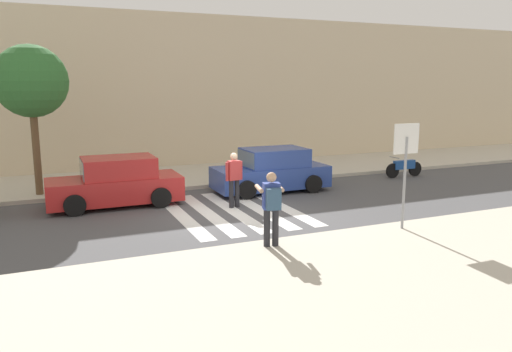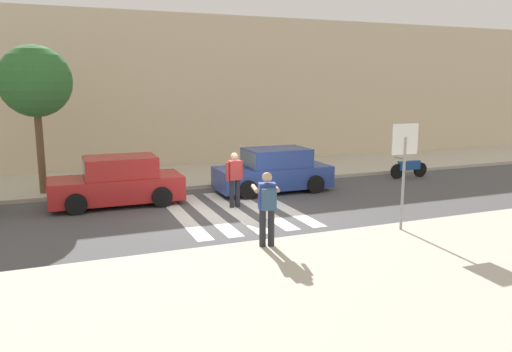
% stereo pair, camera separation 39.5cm
% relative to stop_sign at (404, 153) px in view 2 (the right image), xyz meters
% --- Properties ---
extents(ground_plane, '(120.00, 120.00, 0.00)m').
position_rel_stop_sign_xyz_m(ground_plane, '(-3.19, 3.72, -2.11)').
color(ground_plane, '#4C4C4F').
extents(sidewalk_near, '(60.00, 6.00, 0.14)m').
position_rel_stop_sign_xyz_m(sidewalk_near, '(-3.19, -2.48, -2.04)').
color(sidewalk_near, beige).
rests_on(sidewalk_near, ground).
extents(sidewalk_far, '(60.00, 4.80, 0.14)m').
position_rel_stop_sign_xyz_m(sidewalk_far, '(-3.19, 9.72, -2.04)').
color(sidewalk_far, beige).
rests_on(sidewalk_far, ground).
extents(building_facade_far, '(56.00, 4.00, 6.87)m').
position_rel_stop_sign_xyz_m(building_facade_far, '(-3.19, 14.12, 1.33)').
color(building_facade_far, beige).
rests_on(building_facade_far, ground).
extents(crosswalk_stripe_0, '(0.44, 5.20, 0.01)m').
position_rel_stop_sign_xyz_m(crosswalk_stripe_0, '(-4.79, 3.92, -2.11)').
color(crosswalk_stripe_0, silver).
rests_on(crosswalk_stripe_0, ground).
extents(crosswalk_stripe_1, '(0.44, 5.20, 0.01)m').
position_rel_stop_sign_xyz_m(crosswalk_stripe_1, '(-3.99, 3.92, -2.11)').
color(crosswalk_stripe_1, silver).
rests_on(crosswalk_stripe_1, ground).
extents(crosswalk_stripe_2, '(0.44, 5.20, 0.01)m').
position_rel_stop_sign_xyz_m(crosswalk_stripe_2, '(-3.19, 3.92, -2.11)').
color(crosswalk_stripe_2, silver).
rests_on(crosswalk_stripe_2, ground).
extents(crosswalk_stripe_3, '(0.44, 5.20, 0.01)m').
position_rel_stop_sign_xyz_m(crosswalk_stripe_3, '(-2.39, 3.92, -2.11)').
color(crosswalk_stripe_3, silver).
rests_on(crosswalk_stripe_3, ground).
extents(crosswalk_stripe_4, '(0.44, 5.20, 0.01)m').
position_rel_stop_sign_xyz_m(crosswalk_stripe_4, '(-1.59, 3.92, -2.11)').
color(crosswalk_stripe_4, silver).
rests_on(crosswalk_stripe_4, ground).
extents(stop_sign, '(0.76, 0.08, 2.70)m').
position_rel_stop_sign_xyz_m(stop_sign, '(0.00, 0.00, 0.00)').
color(stop_sign, gray).
rests_on(stop_sign, sidewalk_near).
extents(photographer_with_backpack, '(0.69, 0.92, 1.72)m').
position_rel_stop_sign_xyz_m(photographer_with_backpack, '(-3.72, 0.01, -0.94)').
color(photographer_with_backpack, '#232328').
rests_on(photographer_with_backpack, sidewalk_near).
extents(pedestrian_crossing, '(0.58, 0.29, 1.72)m').
position_rel_stop_sign_xyz_m(pedestrian_crossing, '(-3.00, 4.29, -1.14)').
color(pedestrian_crossing, '#232328').
rests_on(pedestrian_crossing, ground).
extents(parked_car_red, '(4.10, 1.92, 1.55)m').
position_rel_stop_sign_xyz_m(parked_car_red, '(-6.34, 6.02, -1.39)').
color(parked_car_red, red).
rests_on(parked_car_red, ground).
extents(parked_car_blue, '(4.10, 1.92, 1.55)m').
position_rel_stop_sign_xyz_m(parked_car_blue, '(-0.90, 6.02, -1.39)').
color(parked_car_blue, '#284293').
rests_on(parked_car_blue, ground).
extents(motorcycle, '(1.76, 0.60, 0.87)m').
position_rel_stop_sign_xyz_m(motorcycle, '(5.31, 6.32, -1.70)').
color(motorcycle, black).
rests_on(motorcycle, ground).
extents(street_tree_west, '(2.36, 2.36, 4.94)m').
position_rel_stop_sign_xyz_m(street_tree_west, '(-8.58, 8.07, 1.76)').
color(street_tree_west, brown).
rests_on(street_tree_west, sidewalk_far).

